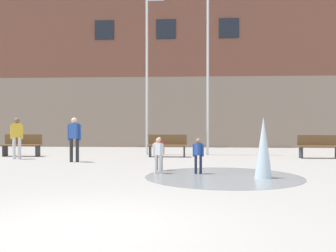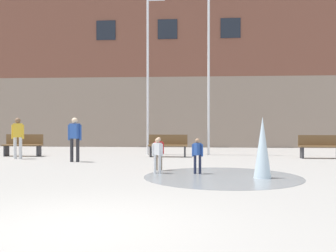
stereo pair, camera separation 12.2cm
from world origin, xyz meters
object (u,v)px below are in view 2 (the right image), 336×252
(park_bench_far_left, at_px, (23,145))
(flagpole_left, at_px, (148,63))
(child_in_fountain, at_px, (197,153))
(park_bench_under_left_flagpole, at_px, (168,145))
(teen_by_trashcan, at_px, (75,136))
(flagpole_right, at_px, (209,60))
(child_running, at_px, (159,151))
(park_bench_far_right, at_px, (320,146))
(child_with_pink_shirt, at_px, (157,153))
(adult_watching, at_px, (18,135))

(park_bench_far_left, distance_m, flagpole_left, 6.35)
(child_in_fountain, bearing_deg, park_bench_under_left_flagpole, -128.52)
(teen_by_trashcan, relative_size, flagpole_right, 0.20)
(flagpole_right, bearing_deg, flagpole_left, -180.00)
(park_bench_under_left_flagpole, bearing_deg, flagpole_right, 31.43)
(child_running, distance_m, flagpole_left, 6.57)
(park_bench_far_right, height_order, flagpole_left, flagpole_left)
(teen_by_trashcan, relative_size, child_with_pink_shirt, 1.61)
(child_running, bearing_deg, flagpole_left, -125.27)
(child_running, xyz_separation_m, flagpole_left, (-1.00, 5.50, 3.45))
(adult_watching, relative_size, child_with_pink_shirt, 1.61)
(park_bench_under_left_flagpole, distance_m, flagpole_left, 3.82)
(park_bench_far_left, relative_size, flagpole_right, 0.21)
(park_bench_far_left, xyz_separation_m, park_bench_far_right, (12.08, -0.04, 0.00))
(child_with_pink_shirt, xyz_separation_m, flagpole_right, (1.62, 6.21, 3.55))
(adult_watching, height_order, flagpole_right, flagpole_right)
(park_bench_under_left_flagpole, distance_m, child_with_pink_shirt, 5.16)
(teen_by_trashcan, bearing_deg, park_bench_far_left, 164.57)
(child_in_fountain, xyz_separation_m, flagpole_right, (0.50, 6.23, 3.55))
(park_bench_far_left, bearing_deg, adult_watching, -74.35)
(child_running, bearing_deg, flagpole_right, -152.31)
(teen_by_trashcan, xyz_separation_m, flagpole_left, (2.24, 3.34, 3.10))
(park_bench_far_right, distance_m, teen_by_trashcan, 9.44)
(park_bench_under_left_flagpole, xyz_separation_m, child_running, (0.07, -4.45, 0.10))
(adult_watching, bearing_deg, teen_by_trashcan, -46.94)
(park_bench_far_left, distance_m, child_with_pink_shirt, 7.94)
(park_bench_under_left_flagpole, height_order, flagpole_left, flagpole_left)
(child_in_fountain, bearing_deg, adult_watching, -80.50)
(park_bench_under_left_flagpole, height_order, park_bench_far_right, same)
(park_bench_far_left, height_order, adult_watching, adult_watching)
(park_bench_far_right, relative_size, child_running, 1.62)
(adult_watching, xyz_separation_m, flagpole_left, (4.79, 2.42, 3.10))
(child_with_pink_shirt, distance_m, flagpole_right, 7.33)
(child_with_pink_shirt, distance_m, child_in_fountain, 1.12)
(child_running, bearing_deg, park_bench_under_left_flagpole, -134.76)
(park_bench_far_right, bearing_deg, park_bench_under_left_flagpole, 178.22)
(child_with_pink_shirt, height_order, child_running, same)
(park_bench_under_left_flagpole, xyz_separation_m, child_with_pink_shirt, (0.10, -5.16, 0.10))
(park_bench_under_left_flagpole, distance_m, child_in_fountain, 5.32)
(park_bench_far_right, relative_size, flagpole_right, 0.21)
(park_bench_far_right, bearing_deg, adult_watching, -174.24)
(park_bench_under_left_flagpole, height_order, child_with_pink_shirt, child_with_pink_shirt)
(adult_watching, distance_m, child_running, 6.57)
(teen_by_trashcan, height_order, child_with_pink_shirt, teen_by_trashcan)
(flagpole_left, height_order, flagpole_right, flagpole_right)
(flagpole_left, bearing_deg, child_in_fountain, -70.90)
(child_running, height_order, flagpole_left, flagpole_left)
(park_bench_under_left_flagpole, xyz_separation_m, park_bench_far_right, (6.02, -0.19, 0.00))
(park_bench_far_left, height_order, park_bench_far_right, same)
(park_bench_far_left, xyz_separation_m, child_in_fountain, (7.29, -5.03, 0.10))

